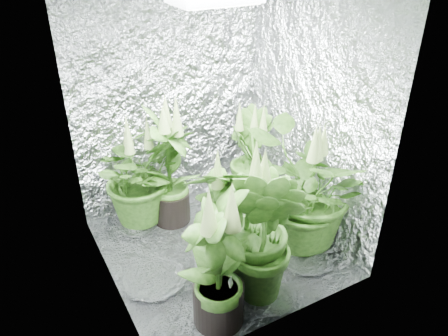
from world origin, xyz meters
name	(u,v)px	position (x,y,z in m)	size (l,w,h in m)	color
ground	(217,248)	(0.00, 0.00, 0.00)	(1.60, 1.60, 0.00)	silver
walls	(216,129)	(0.00, 0.00, 1.00)	(1.62, 1.62, 2.00)	silver
plant_a	(139,175)	(-0.37, 0.64, 0.43)	(0.92, 0.92, 0.91)	black
plant_b	(169,168)	(-0.15, 0.51, 0.49)	(0.72, 0.72, 1.09)	black
plant_c	(249,159)	(0.57, 0.47, 0.42)	(0.50, 0.50, 0.91)	black
plant_d	(224,225)	(-0.11, -0.31, 0.46)	(0.69, 0.69, 0.99)	black
plant_e	(310,192)	(0.60, -0.30, 0.50)	(1.00, 1.00, 1.05)	black
plant_f	(218,261)	(-0.32, -0.62, 0.47)	(0.70, 0.70, 1.06)	black
plant_g	(261,232)	(0.03, -0.54, 0.50)	(0.71, 0.71, 1.09)	black
circulation_fan	(261,193)	(0.58, 0.29, 0.17)	(0.17, 0.35, 0.40)	black
plant_label	(231,283)	(-0.25, -0.65, 0.30)	(0.04, 0.01, 0.07)	white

